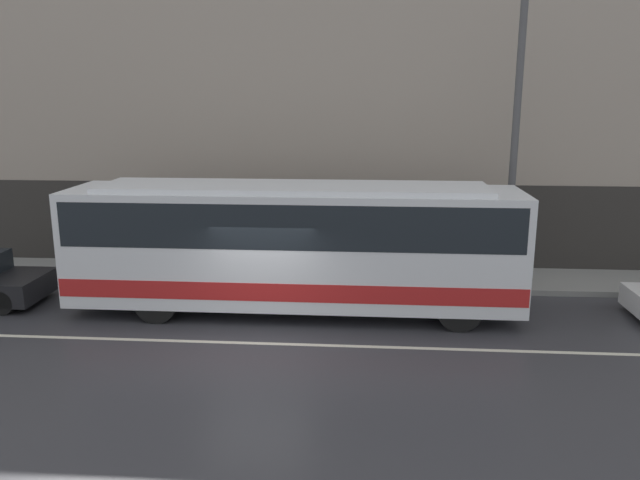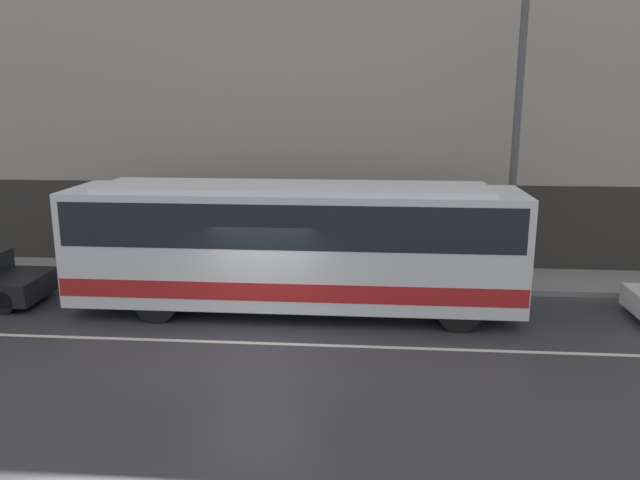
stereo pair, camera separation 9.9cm
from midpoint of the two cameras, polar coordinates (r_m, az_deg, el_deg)
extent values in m
plane|color=#333338|center=(14.54, -5.68, -9.37)|extent=(60.00, 60.00, 0.00)
cube|color=gray|center=(19.35, -2.94, -3.26)|extent=(60.00, 2.40, 0.16)
cube|color=gray|center=(19.91, -2.62, 14.93)|extent=(60.00, 0.30, 12.33)
cube|color=#2D2B28|center=(20.17, -2.54, 1.29)|extent=(60.00, 0.06, 2.80)
cube|color=beige|center=(14.53, -5.69, -9.36)|extent=(54.00, 0.14, 0.01)
cube|color=silver|center=(16.00, -2.26, -0.45)|extent=(11.45, 2.48, 2.87)
cube|color=#B21E1E|center=(16.23, -2.23, -3.50)|extent=(11.39, 2.50, 0.45)
cube|color=black|center=(15.85, -2.28, 2.04)|extent=(11.11, 2.50, 1.09)
cube|color=orange|center=(16.08, 18.24, 3.49)|extent=(0.12, 1.86, 0.28)
cube|color=silver|center=(15.71, -2.31, 4.86)|extent=(9.73, 2.11, 0.12)
cylinder|color=black|center=(15.36, 12.82, -6.21)|extent=(1.09, 0.28, 1.09)
cylinder|color=black|center=(17.40, 11.86, -3.85)|extent=(1.09, 0.28, 1.09)
cylinder|color=black|center=(16.08, -14.59, -5.42)|extent=(1.09, 0.28, 1.09)
cylinder|color=black|center=(18.03, -12.37, -3.27)|extent=(1.09, 0.28, 1.09)
cylinder|color=black|center=(18.13, -26.85, -5.07)|extent=(0.64, 0.20, 0.64)
cylinder|color=black|center=(19.50, -24.33, -3.59)|extent=(0.64, 0.20, 0.64)
cylinder|color=#4C4C4F|center=(18.21, 17.56, 7.97)|extent=(0.20, 0.20, 7.85)
camera|label=1|loc=(0.05, -89.82, 0.04)|focal=35.00mm
camera|label=2|loc=(0.05, 90.18, -0.04)|focal=35.00mm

